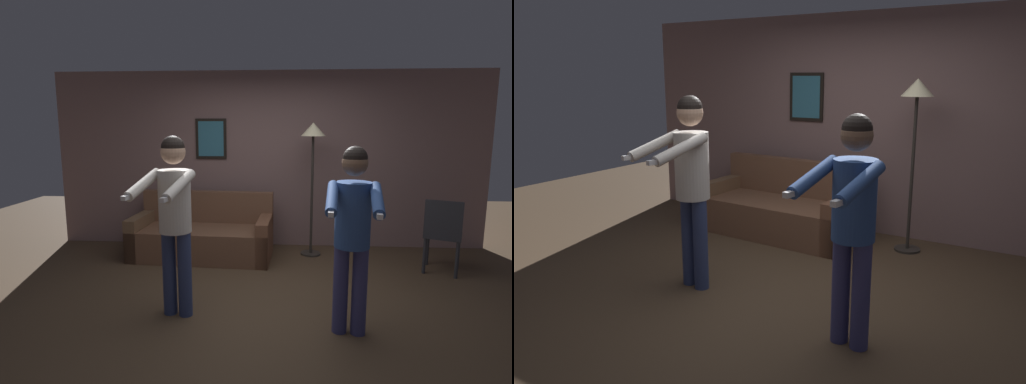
% 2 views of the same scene
% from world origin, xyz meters
% --- Properties ---
extents(ground_plane, '(12.00, 12.00, 0.00)m').
position_xyz_m(ground_plane, '(0.00, 0.00, 0.00)').
color(ground_plane, '#4D3928').
extents(back_wall_assembly, '(6.40, 0.09, 2.60)m').
position_xyz_m(back_wall_assembly, '(-0.01, 2.12, 1.30)').
color(back_wall_assembly, '#876764').
rests_on(back_wall_assembly, ground_plane).
extents(couch, '(1.95, 0.96, 0.87)m').
position_xyz_m(couch, '(-0.89, 1.48, 0.28)').
color(couch, brown).
rests_on(couch, ground_plane).
extents(torchiere_lamp, '(0.33, 0.33, 1.85)m').
position_xyz_m(torchiere_lamp, '(0.62, 1.65, 1.54)').
color(torchiere_lamp, '#332D28').
rests_on(torchiere_lamp, ground_plane).
extents(person_standing_left, '(0.52, 0.74, 1.72)m').
position_xyz_m(person_standing_left, '(-0.79, -0.29, 1.05)').
color(person_standing_left, navy).
rests_on(person_standing_left, ground_plane).
extents(person_standing_right, '(0.50, 0.72, 1.64)m').
position_xyz_m(person_standing_right, '(0.80, -0.54, 0.99)').
color(person_standing_right, '#3E3E75').
rests_on(person_standing_right, ground_plane).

